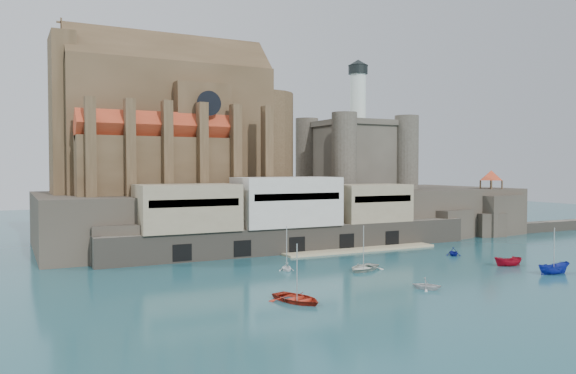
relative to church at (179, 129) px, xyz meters
The scene contains 15 objects.
ground 53.14m from the church, 60.03° to the right, with size 300.00×300.00×0.00m, color #194952.
promontory 29.58m from the church, ahead, with size 100.00×36.00×10.00m.
quay 28.37m from the church, 53.41° to the right, with size 70.00×12.00×13.05m.
church is the anchor object (origin of this frame).
castle_keep 40.39m from the church, ahead, with size 21.20×21.20×29.30m.
rock_outcrop 70.41m from the church, 13.61° to the right, with size 14.50×10.50×8.70m.
pavilion 68.65m from the church, 13.48° to the right, with size 6.40×6.40×5.40m.
breakwater 94.51m from the church, 11.20° to the right, with size 40.00×3.00×2.40m, color #645C50.
boat_0 56.95m from the church, 91.80° to the right, with size 4.65×1.35×6.51m, color red.
boat_1 60.30m from the church, 74.28° to the right, with size 2.96×1.81×3.43m, color silver.
boat_2 69.55m from the church, 55.23° to the right, with size 1.90×1.95×5.05m, color #132396.
boat_4 42.19m from the church, 81.06° to the right, with size 2.61×1.59×3.02m, color white.
boat_5 63.63m from the church, 51.70° to the right, with size 1.70×1.75×4.53m, color #A1091D.
boat_6 48.31m from the church, 68.66° to the right, with size 4.59×1.33×6.43m, color beige.
boat_7 55.74m from the church, 44.04° to the right, with size 2.82×1.72×3.27m, color navy.
Camera 1 is at (-54.09, -64.61, 14.73)m, focal length 35.00 mm.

